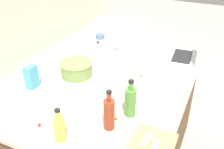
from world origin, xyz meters
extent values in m
cube|color=#4C331E|center=(0.00, 0.00, 0.43)|extent=(1.59, 1.08, 0.87)
cube|color=tan|center=(0.00, 0.00, 0.89)|extent=(1.65, 1.14, 0.03)
cube|color=#B7B7BC|center=(0.59, -0.41, 0.91)|extent=(0.33, 0.24, 0.02)
cube|color=black|center=(0.59, -0.40, 0.92)|extent=(0.28, 0.17, 0.00)
cube|color=#B7B7BC|center=(0.60, -0.53, 1.02)|extent=(0.30, 0.03, 0.20)
cube|color=silver|center=(0.60, -0.52, 1.02)|extent=(0.27, 0.02, 0.18)
cylinder|color=#72934C|center=(-0.04, 0.28, 0.95)|extent=(0.24, 0.24, 0.10)
cylinder|color=black|center=(-0.04, 0.28, 0.96)|extent=(0.20, 0.20, 0.09)
torus|color=#72934C|center=(-0.04, 0.28, 1.00)|extent=(0.25, 0.25, 0.01)
cylinder|color=#DBC64C|center=(-0.68, -0.01, 0.98)|extent=(0.06, 0.06, 0.15)
cylinder|color=#DBC64C|center=(-0.68, -0.01, 1.07)|extent=(0.03, 0.03, 0.04)
cylinder|color=black|center=(-0.68, -0.01, 1.10)|extent=(0.03, 0.03, 0.01)
cylinder|color=#4C8C38|center=(-0.32, -0.27, 0.99)|extent=(0.07, 0.07, 0.18)
cylinder|color=#4C8C38|center=(-0.32, -0.27, 1.11)|extent=(0.03, 0.03, 0.05)
cylinder|color=black|center=(-0.32, -0.27, 1.14)|extent=(0.03, 0.03, 0.01)
cylinder|color=maroon|center=(-0.48, -0.21, 1.00)|extent=(0.06, 0.06, 0.19)
cylinder|color=maroon|center=(-0.48, -0.21, 1.12)|extent=(0.03, 0.03, 0.05)
cylinder|color=black|center=(-0.48, -0.21, 1.15)|extent=(0.03, 0.03, 0.01)
cube|color=tan|center=(-0.53, -0.47, 0.91)|extent=(0.28, 0.23, 0.02)
cube|color=#F4E58C|center=(-0.54, -0.45, 0.94)|extent=(0.11, 0.05, 0.04)
cylinder|color=slate|center=(0.69, 0.45, 0.92)|extent=(0.09, 0.09, 0.05)
cylinder|color=white|center=(0.17, 0.48, 0.92)|extent=(0.10, 0.10, 0.05)
cone|color=#B2B2B7|center=(0.45, 0.35, 0.94)|extent=(0.07, 0.07, 0.07)
cylinder|color=black|center=(0.45, 0.35, 0.97)|extent=(0.02, 0.02, 0.01)
cube|color=#4CA5CC|center=(-0.32, 0.48, 0.99)|extent=(0.09, 0.06, 0.17)
sphere|color=green|center=(0.53, 0.20, 0.91)|extent=(0.02, 0.02, 0.02)
sphere|color=yellow|center=(-0.40, -0.22, 0.91)|extent=(0.02, 0.02, 0.02)
sphere|color=orange|center=(-0.13, 0.23, 0.91)|extent=(0.02, 0.02, 0.02)
sphere|color=orange|center=(0.14, -0.18, 0.91)|extent=(0.02, 0.02, 0.02)
sphere|color=red|center=(-0.41, -0.21, 0.91)|extent=(0.02, 0.02, 0.02)
sphere|color=red|center=(-0.65, 0.17, 0.91)|extent=(0.02, 0.02, 0.02)
camera|label=1|loc=(-1.53, -0.71, 1.94)|focal=41.98mm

